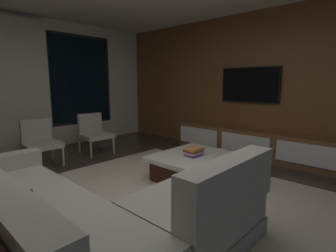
{
  "coord_description": "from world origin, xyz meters",
  "views": [
    {
      "loc": [
        -1.77,
        -2.02,
        1.38
      ],
      "look_at": [
        1.49,
        1.02,
        0.64
      ],
      "focal_mm": 27.65,
      "sensor_mm": 36.0,
      "label": 1
    }
  ],
  "objects_px": {
    "coffee_table": "(199,168)",
    "book_stack_on_coffee_table": "(194,151)",
    "mounted_tv": "(249,85)",
    "accent_chair_near_window": "(94,131)",
    "media_console": "(252,144)",
    "accent_chair_by_curtain": "(40,140)",
    "sectional_couch": "(81,219)"
  },
  "relations": [
    {
      "from": "accent_chair_near_window",
      "to": "media_console",
      "type": "distance_m",
      "value": 3.08
    },
    {
      "from": "accent_chair_by_curtain",
      "to": "mounted_tv",
      "type": "distance_m",
      "value": 3.9
    },
    {
      "from": "accent_chair_by_curtain",
      "to": "sectional_couch",
      "type": "bearing_deg",
      "value": -104.81
    },
    {
      "from": "coffee_table",
      "to": "media_console",
      "type": "xyz_separation_m",
      "value": [
        1.64,
        -0.02,
        0.06
      ]
    },
    {
      "from": "sectional_couch",
      "to": "media_console",
      "type": "height_order",
      "value": "sectional_couch"
    },
    {
      "from": "sectional_couch",
      "to": "accent_chair_near_window",
      "type": "xyz_separation_m",
      "value": [
        1.75,
        2.68,
        0.14
      ]
    },
    {
      "from": "coffee_table",
      "to": "accent_chair_near_window",
      "type": "xyz_separation_m",
      "value": [
        -0.2,
        2.43,
        0.25
      ]
    },
    {
      "from": "media_console",
      "to": "mounted_tv",
      "type": "height_order",
      "value": "mounted_tv"
    },
    {
      "from": "coffee_table",
      "to": "media_console",
      "type": "relative_size",
      "value": 0.37
    },
    {
      "from": "coffee_table",
      "to": "accent_chair_by_curtain",
      "type": "bearing_deg",
      "value": 117.6
    },
    {
      "from": "accent_chair_near_window",
      "to": "accent_chair_by_curtain",
      "type": "bearing_deg",
      "value": -178.08
    },
    {
      "from": "accent_chair_near_window",
      "to": "accent_chair_by_curtain",
      "type": "xyz_separation_m",
      "value": [
        -1.05,
        -0.04,
        0.0
      ]
    },
    {
      "from": "accent_chair_near_window",
      "to": "accent_chair_by_curtain",
      "type": "relative_size",
      "value": 1.0
    },
    {
      "from": "media_console",
      "to": "sectional_couch",
      "type": "bearing_deg",
      "value": -176.48
    },
    {
      "from": "sectional_couch",
      "to": "book_stack_on_coffee_table",
      "type": "bearing_deg",
      "value": 9.47
    },
    {
      "from": "coffee_table",
      "to": "book_stack_on_coffee_table",
      "type": "bearing_deg",
      "value": 111.58
    },
    {
      "from": "book_stack_on_coffee_table",
      "to": "accent_chair_by_curtain",
      "type": "xyz_separation_m",
      "value": [
        -1.22,
        2.32,
        0.01
      ]
    },
    {
      "from": "mounted_tv",
      "to": "book_stack_on_coffee_table",
      "type": "bearing_deg",
      "value": -176.95
    },
    {
      "from": "book_stack_on_coffee_table",
      "to": "accent_chair_near_window",
      "type": "bearing_deg",
      "value": 94.21
    },
    {
      "from": "mounted_tv",
      "to": "sectional_couch",
      "type": "bearing_deg",
      "value": -173.66
    },
    {
      "from": "book_stack_on_coffee_table",
      "to": "mounted_tv",
      "type": "relative_size",
      "value": 0.24
    },
    {
      "from": "book_stack_on_coffee_table",
      "to": "accent_chair_by_curtain",
      "type": "height_order",
      "value": "accent_chair_by_curtain"
    },
    {
      "from": "media_console",
      "to": "mounted_tv",
      "type": "distance_m",
      "value": 1.13
    },
    {
      "from": "sectional_couch",
      "to": "mounted_tv",
      "type": "relative_size",
      "value": 2.17
    },
    {
      "from": "accent_chair_near_window",
      "to": "mounted_tv",
      "type": "bearing_deg",
      "value": -48.04
    },
    {
      "from": "accent_chair_by_curtain",
      "to": "media_console",
      "type": "xyz_separation_m",
      "value": [
        2.9,
        -2.42,
        -0.18
      ]
    },
    {
      "from": "coffee_table",
      "to": "mounted_tv",
      "type": "distance_m",
      "value": 2.17
    },
    {
      "from": "accent_chair_near_window",
      "to": "accent_chair_by_curtain",
      "type": "distance_m",
      "value": 1.05
    },
    {
      "from": "accent_chair_by_curtain",
      "to": "mounted_tv",
      "type": "bearing_deg",
      "value": -35.81
    },
    {
      "from": "accent_chair_near_window",
      "to": "mounted_tv",
      "type": "relative_size",
      "value": 0.68
    },
    {
      "from": "accent_chair_near_window",
      "to": "media_console",
      "type": "bearing_deg",
      "value": -53.02
    },
    {
      "from": "book_stack_on_coffee_table",
      "to": "accent_chair_by_curtain",
      "type": "distance_m",
      "value": 2.62
    }
  ]
}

